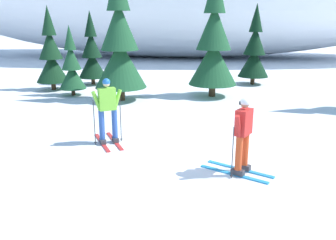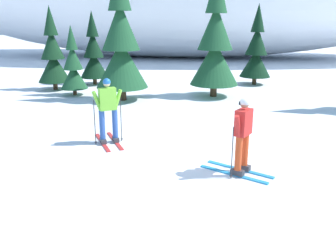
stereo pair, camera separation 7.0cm
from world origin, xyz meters
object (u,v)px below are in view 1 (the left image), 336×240
object	(u,v)px
pine_tree_right	(254,51)
skier_red_jacket	(243,134)
pine_tree_center_right	(214,44)
pine_tree_center_left	(92,54)
pine_tree_center	(120,44)
pine_tree_left	(71,67)
skier_lime_jacket	(108,109)
pine_tree_far_left	(51,55)

from	to	relation	value
pine_tree_right	skier_red_jacket	bearing A→B (deg)	-98.05
pine_tree_center_right	pine_tree_center_left	bearing A→B (deg)	159.32
skier_red_jacket	pine_tree_center	distance (m)	8.27
pine_tree_left	pine_tree_right	world-z (taller)	pine_tree_right
skier_lime_jacket	pine_tree_right	distance (m)	10.90
skier_lime_jacket	pine_tree_center_right	size ratio (longest dim) A/B	0.34
skier_red_jacket	pine_tree_left	distance (m)	10.14
pine_tree_center	pine_tree_right	size ratio (longest dim) A/B	1.36
pine_tree_left	pine_tree_center_right	xyz separation A→B (m)	(6.11, 0.43, 0.96)
pine_tree_left	pine_tree_center_left	size ratio (longest dim) A/B	0.83
skier_lime_jacket	pine_tree_left	distance (m)	6.85
pine_tree_left	pine_tree_right	xyz separation A→B (m)	(8.23, 3.61, 0.41)
pine_tree_left	pine_tree_center_right	distance (m)	6.20
pine_tree_far_left	pine_tree_center	distance (m)	4.23
pine_tree_left	pine_tree_center	distance (m)	2.66
skier_lime_jacket	pine_tree_left	bearing A→B (deg)	118.04
skier_lime_jacket	pine_tree_center	size ratio (longest dim) A/B	0.33
pine_tree_left	pine_tree_center	size ratio (longest dim) A/B	0.56
skier_red_jacket	skier_lime_jacket	xyz separation A→B (m)	(-3.42, 1.63, 0.05)
pine_tree_left	pine_tree_center_left	bearing A→B (deg)	88.57
pine_tree_center_right	pine_tree_right	bearing A→B (deg)	56.35
pine_tree_far_left	pine_tree_right	distance (m)	9.93
pine_tree_center	pine_tree_center_right	xyz separation A→B (m)	(3.77, 1.16, -0.05)
skier_red_jacket	pine_tree_far_left	world-z (taller)	pine_tree_far_left
skier_red_jacket	pine_tree_far_left	size ratio (longest dim) A/B	0.45
pine_tree_left	pine_tree_right	distance (m)	9.00
skier_lime_jacket	pine_tree_center_right	world-z (taller)	pine_tree_center_right
skier_red_jacket	pine_tree_right	xyz separation A→B (m)	(1.59, 11.28, 0.77)
skier_lime_jacket	pine_tree_far_left	xyz separation A→B (m)	(-4.60, 7.18, 0.66)
pine_tree_center_left	pine_tree_center	bearing A→B (deg)	-56.52
skier_lime_jacket	pine_tree_right	xyz separation A→B (m)	(5.01, 9.65, 0.72)
skier_lime_jacket	pine_tree_left	world-z (taller)	pine_tree_left
pine_tree_left	pine_tree_center_left	xyz separation A→B (m)	(0.07, 2.71, 0.26)
pine_tree_left	pine_tree_right	size ratio (longest dim) A/B	0.76
skier_red_jacket	pine_tree_right	bearing A→B (deg)	81.95
skier_red_jacket	pine_tree_center_right	xyz separation A→B (m)	(-0.52, 8.09, 1.33)
pine_tree_far_left	pine_tree_left	bearing A→B (deg)	-39.50
skier_red_jacket	pine_tree_left	bearing A→B (deg)	130.88
pine_tree_center_left	pine_tree_left	bearing A→B (deg)	-91.43
pine_tree_center_right	pine_tree_left	bearing A→B (deg)	-175.99
skier_red_jacket	pine_tree_center	bearing A→B (deg)	121.75
skier_red_jacket	pine_tree_center	world-z (taller)	pine_tree_center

